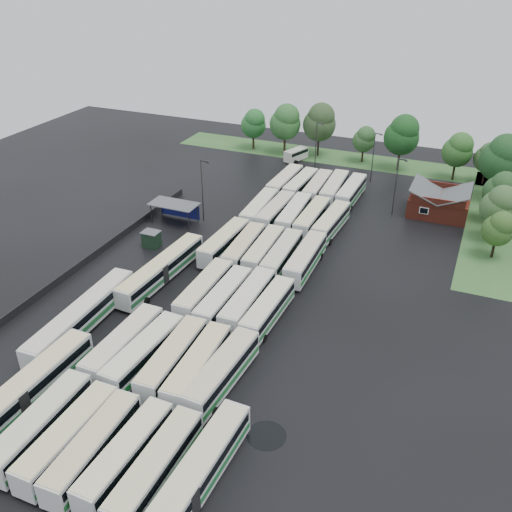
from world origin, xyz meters
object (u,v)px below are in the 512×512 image
at_px(artic_bus_west_a, 22,395).
at_px(artic_bus_east, 188,489).
at_px(brick_building, 439,204).
at_px(minibus, 296,154).

xyz_separation_m(artic_bus_west_a, artic_bus_east, (21.18, -3.46, -0.01)).
xyz_separation_m(brick_building, artic_bus_west_a, (-33.09, -66.14, 0.13)).
relative_size(artic_bus_west_a, minibus, 3.08).
relative_size(artic_bus_east, minibus, 3.07).
bearing_deg(minibus, brick_building, -7.00).
xyz_separation_m(artic_bus_east, minibus, (-20.56, 86.24, -0.55)).
xyz_separation_m(brick_building, minibus, (-32.47, 16.64, -0.43)).
height_order(brick_building, artic_bus_east, brick_building).
bearing_deg(artic_bus_west_a, brick_building, 64.37).
bearing_deg(minibus, artic_bus_west_a, -70.29).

